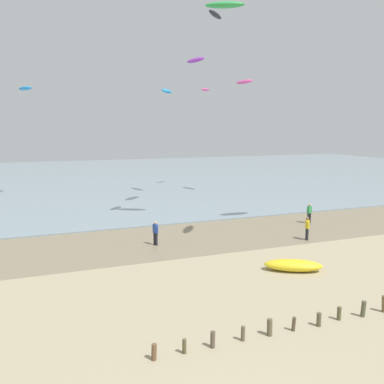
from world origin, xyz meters
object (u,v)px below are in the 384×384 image
Objects in this scene: kite_aloft_6 at (196,60)px; kite_aloft_11 at (215,15)px; kite_aloft_10 at (225,5)px; person_left_flank at (309,213)px; kite_aloft_7 at (25,88)px; person_right_flank at (155,232)px; kite_aloft_0 at (167,91)px; grounded_kite at (293,265)px; kite_aloft_4 at (205,90)px; kite_aloft_1 at (244,82)px; person_by_waterline at (307,228)px.

kite_aloft_11 is at bearing 154.44° from kite_aloft_6.
kite_aloft_11 is at bearing 100.07° from kite_aloft_10.
kite_aloft_7 is (-22.46, 22.13, 11.54)m from person_left_flank.
person_right_flank is 0.64× the size of kite_aloft_11.
kite_aloft_0 is 0.67× the size of kite_aloft_10.
kite_aloft_6 is at bearing 109.47° from grounded_kite.
kite_aloft_4 is 16.57m from kite_aloft_11.
kite_aloft_10 is (3.40, -4.33, 6.18)m from kite_aloft_0.
grounded_kite is at bearing -51.87° from person_right_flank.
kite_aloft_0 is 19.37m from kite_aloft_4.
kite_aloft_10 is at bearing 25.63° from kite_aloft_11.
person_right_flank is 21.36m from kite_aloft_11.
kite_aloft_1 is at bearing 96.37° from grounded_kite.
kite_aloft_10 reaches higher than person_by_waterline.
kite_aloft_7 is at bearing 125.96° from person_by_waterline.
person_right_flank is 0.56× the size of kite_aloft_10.
person_by_waterline is 0.56× the size of kite_aloft_10.
person_by_waterline is at bearing 165.89° from kite_aloft_6.
kite_aloft_10 is (-7.32, 1.79, 16.45)m from person_left_flank.
kite_aloft_4 is (10.31, 16.29, 1.85)m from kite_aloft_0.
kite_aloft_4 is 0.77× the size of kite_aloft_7.
kite_aloft_4 is (7.58, 31.71, 12.72)m from grounded_kite.
person_right_flank is 9.75m from grounded_kite.
kite_aloft_6 reaches higher than kite_aloft_4.
grounded_kite is at bearing 47.77° from kite_aloft_0.
person_by_waterline is 1.00× the size of person_left_flank.
kite_aloft_6 is (9.56, 17.17, 14.63)m from person_right_flank.
kite_aloft_4 is at bearing 104.17° from grounded_kite.
person_by_waterline is 5.39m from person_left_flank.
kite_aloft_7 reaches higher than person_left_flank.
kite_aloft_11 reaches higher than kite_aloft_0.
person_right_flank is 0.63× the size of kite_aloft_7.
kite_aloft_11 is at bearing 100.85° from person_by_waterline.
kite_aloft_1 reaches higher than kite_aloft_4.
person_by_waterline reaches higher than grounded_kite.
kite_aloft_0 is at bearing -32.01° from kite_aloft_11.
person_by_waterline is 24.62m from kite_aloft_6.
kite_aloft_6 is at bearing 105.96° from person_left_flank.
grounded_kite is 29.18m from kite_aloft_1.
kite_aloft_10 is at bearing 166.27° from person_left_flank.
kite_aloft_7 is at bearing 109.58° from person_right_flank.
person_left_flank is 16.06m from kite_aloft_0.
grounded_kite is 1.56× the size of kite_aloft_4.
person_left_flank is 25.49m from kite_aloft_4.
kite_aloft_4 is (-1.88, 7.38, -0.33)m from kite_aloft_1.
grounded_kite is 35.00m from kite_aloft_4.
kite_aloft_1 is at bearing 163.92° from kite_aloft_0.
kite_aloft_10 is 1.13× the size of kite_aloft_11.
kite_aloft_1 is at bearing 84.45° from person_left_flank.
kite_aloft_6 is 19.44m from kite_aloft_7.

